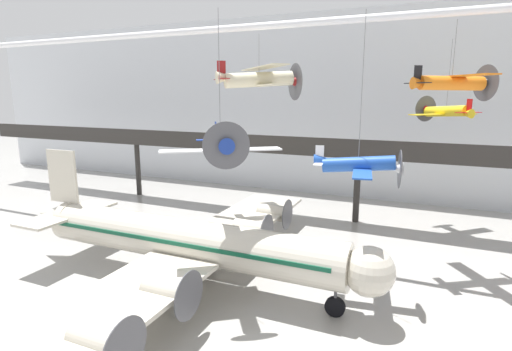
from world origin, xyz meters
The scene contains 9 objects.
hangar_back_wall centered at (0.00, 38.65, 12.35)m, with size 140.00×3.00×24.70m.
mezzanine_walkway centered at (0.00, 25.42, 7.83)m, with size 110.00×3.20×9.47m.
ceiling_truss_beam centered at (0.00, 15.73, 19.61)m, with size 120.00×0.60×0.60m.
airliner_silver_main centered at (-8.87, 6.16, 3.38)m, with size 29.95×33.74×9.46m.
suspended_plane_cream_biplane centered at (-7.93, 17.63, 15.33)m, with size 8.15×8.37×5.94m.
suspended_plane_yellow_lowwing centered at (8.17, 28.00, 12.23)m, with size 6.55×6.49×8.19m.
suspended_plane_orange_highwing centered at (8.12, 16.96, 14.82)m, with size 6.50×7.11×5.90m.
suspended_plane_blue_trainer centered at (2.79, 9.54, 9.38)m, with size 5.89×7.16×11.18m.
suspended_plane_white_twin centered at (-5.53, 5.79, 10.69)m, with size 7.16×6.63×9.57m.
Camera 1 is at (7.16, -17.05, 13.95)m, focal length 28.00 mm.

